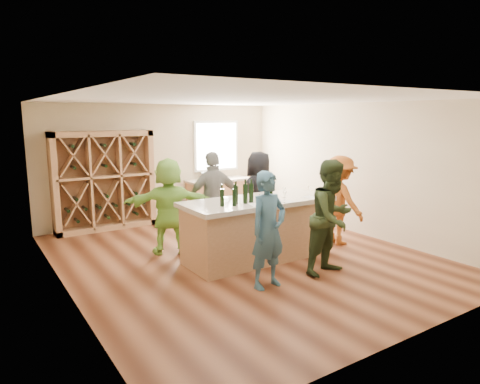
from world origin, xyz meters
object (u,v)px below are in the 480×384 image
wine_bottle_a (222,198)px  sink (212,176)px  wine_bottle_e (251,193)px  person_far_mid (214,200)px  person_near_right (332,217)px  wine_bottle_f (271,193)px  wine_bottle_d (245,194)px  wine_bottle_b (234,198)px  wine_bottle_c (236,195)px  person_far_left (169,206)px  wine_rack (104,181)px  person_near_left (268,230)px  person_far_right (259,195)px  tasting_counter_base (258,231)px  person_server (339,200)px

wine_bottle_a → sink: bearing=62.9°
wine_bottle_e → person_far_mid: person_far_mid is taller
person_near_right → wine_bottle_f: (-0.51, 0.94, 0.30)m
person_near_right → wine_bottle_d: bearing=123.1°
wine_bottle_b → wine_bottle_c: size_ratio=0.90×
wine_bottle_a → person_far_mid: 1.37m
person_near_right → person_far_left: 2.97m
wine_bottle_d → wine_bottle_f: bearing=-15.7°
wine_bottle_b → wine_bottle_c: 0.15m
wine_rack → sink: bearing=-1.5°
sink → person_near_left: 4.87m
wine_bottle_a → person_near_left: bearing=-78.1°
wine_bottle_c → person_far_right: (1.33, 1.20, -0.33)m
person_near_right → sink: bearing=75.8°
sink → wine_bottle_d: 3.89m
wine_bottle_c → person_far_right: size_ratio=0.17×
tasting_counter_base → wine_bottle_a: 1.12m
person_far_left → wine_bottle_f: size_ratio=5.95×
wine_bottle_b → person_far_mid: person_far_mid is taller
wine_bottle_b → person_near_left: (0.03, -0.88, -0.35)m
wine_rack → person_near_right: (2.25, -4.76, -0.17)m
tasting_counter_base → person_server: 1.92m
wine_bottle_e → person_near_right: size_ratio=0.17×
wine_bottle_c → wine_bottle_d: wine_bottle_d is taller
wine_rack → wine_bottle_e: wine_rack is taller
wine_bottle_b → person_far_right: (1.43, 1.30, -0.31)m
sink → tasting_counter_base: sink is taller
wine_bottle_d → person_far_right: bearing=46.4°
wine_rack → person_far_left: wine_rack is taller
person_near_right → person_far_right: bearing=76.1°
person_far_left → wine_bottle_e: bearing=146.9°
wine_bottle_a → wine_bottle_d: wine_bottle_d is taller
person_far_mid → person_far_right: 1.07m
sink → person_near_right: bearing=-95.5°
sink → person_far_mid: person_far_mid is taller
wine_bottle_e → sink: bearing=70.6°
wine_bottle_c → wine_bottle_e: size_ratio=0.97×
person_far_right → wine_bottle_e: bearing=25.3°
tasting_counter_base → person_far_right: bearing=53.6°
sink → wine_bottle_f: wine_bottle_f is taller
wine_bottle_f → person_far_left: bearing=130.0°
wine_bottle_c → person_server: 2.47m
person_near_right → person_far_mid: bearing=101.7°
wine_bottle_a → person_server: bearing=0.6°
tasting_counter_base → person_far_right: 1.36m
wine_bottle_c → person_near_left: (-0.07, -0.99, -0.36)m
wine_bottle_e → person_near_left: size_ratio=0.18×
wine_rack → wine_bottle_c: size_ratio=7.07×
tasting_counter_base → person_near_left: bearing=-119.0°
sink → person_far_left: 3.17m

